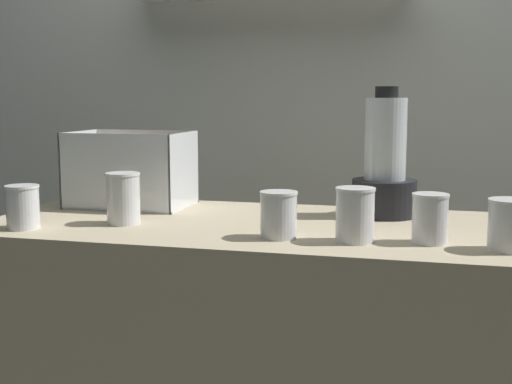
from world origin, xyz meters
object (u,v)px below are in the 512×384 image
Objects in this scene: juice_cup_orange_middle at (279,218)px; juice_cup_pomegranate_far_right at (430,222)px; blender_pitcher at (385,169)px; juice_cup_mango_rightmost at (510,227)px; juice_cup_pomegranate_far_left at (23,209)px; juice_cup_mango_right at (355,218)px; carrot_display_bin at (131,182)px; juice_cup_carrot_left at (123,201)px.

juice_cup_pomegranate_far_right reaches higher than juice_cup_orange_middle.
blender_pitcher reaches higher than juice_cup_mango_rightmost.
blender_pitcher is 3.24× the size of juice_cup_pomegranate_far_left.
juice_cup_pomegranate_far_right is 1.01× the size of juice_cup_mango_rightmost.
juice_cup_mango_right is at bearing 3.51° from juice_cup_pomegranate_far_left.
juice_cup_pomegranate_far_left is at bearing -175.59° from juice_cup_orange_middle.
carrot_display_bin is 2.59× the size of juice_cup_carrot_left.
juice_cup_pomegranate_far_left and juice_cup_orange_middle have the same top height.
blender_pitcher reaches higher than juice_cup_orange_middle.
juice_cup_mango_right is at bearing -96.86° from blender_pitcher.
juice_cup_carrot_left is 1.18× the size of juice_cup_pomegranate_far_right.
blender_pitcher is at bearing 23.76° from juice_cup_carrot_left.
juice_cup_mango_rightmost is (0.28, -0.36, -0.08)m from blender_pitcher.
juice_cup_mango_right is at bearing 0.23° from juice_cup_orange_middle.
juice_cup_pomegranate_far_left is 1.13m from juice_cup_mango_rightmost.
juice_cup_carrot_left is at bearing -156.24° from blender_pitcher.
juice_cup_carrot_left is 1.22× the size of juice_cup_orange_middle.
carrot_display_bin is 3.07× the size of juice_cup_pomegranate_far_right.
juice_cup_carrot_left is 0.76m from juice_cup_pomegranate_far_right.
blender_pitcher is 0.42m from juice_cup_orange_middle.
carrot_display_bin is at bearing 159.98° from juice_cup_pomegranate_far_right.
juice_cup_carrot_left is (-0.64, -0.28, -0.07)m from blender_pitcher.
juice_cup_pomegranate_far_right reaches higher than juice_cup_mango_rightmost.
juice_cup_carrot_left reaches higher than juice_cup_pomegranate_far_left.
carrot_display_bin is 1.08m from juice_cup_mango_rightmost.
juice_cup_orange_middle is (0.53, -0.34, -0.02)m from carrot_display_bin.
juice_cup_pomegranate_far_left is 0.63m from juice_cup_orange_middle.
juice_cup_mango_rightmost is at bearing -4.79° from juice_cup_carrot_left.
juice_cup_pomegranate_far_left is 0.98× the size of juice_cup_mango_rightmost.
carrot_display_bin is 2.78× the size of juice_cup_mango_right.
juice_cup_mango_rightmost is (1.13, 0.04, 0.00)m from juice_cup_pomegranate_far_left.
juice_cup_pomegranate_far_right is (0.97, 0.08, -0.00)m from juice_cup_pomegranate_far_left.
juice_cup_pomegranate_far_right is (0.12, -0.32, -0.08)m from blender_pitcher.
juice_cup_mango_right is 1.12× the size of juice_cup_mango_rightmost.
carrot_display_bin is at bearing 146.94° from juice_cup_orange_middle.
blender_pitcher is (0.74, 0.01, 0.06)m from carrot_display_bin.
juice_cup_carrot_left is 0.92m from juice_cup_mango_rightmost.
juice_cup_pomegranate_far_left is 1.00× the size of juice_cup_orange_middle.
blender_pitcher reaches higher than juice_cup_mango_right.
carrot_display_bin is 0.97× the size of blender_pitcher.
blender_pitcher is 0.36m from juice_cup_mango_right.
juice_cup_pomegranate_far_right is at bearing 4.54° from juice_cup_pomegranate_far_left.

